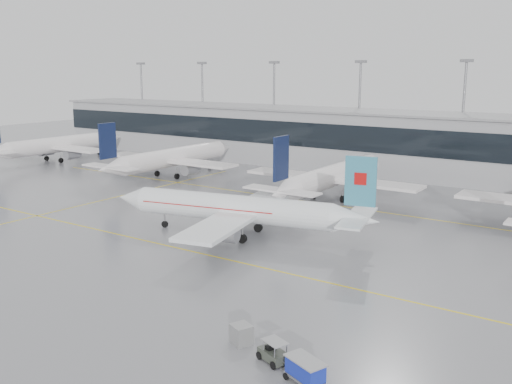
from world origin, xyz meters
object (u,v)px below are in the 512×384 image
Objects in this scene: baggage_tug at (273,354)px; air_canada_jet at (242,210)px; baggage_cart at (305,370)px; gse_unit at (241,334)px.

air_canada_jet is at bearing 151.08° from baggage_tug.
baggage_cart reaches higher than gse_unit.
baggage_cart is (23.66, -25.70, -2.44)m from air_canada_jet.
air_canada_jet is 10.02× the size of baggage_tug.
baggage_cart is at bearing 120.21° from air_canada_jet.
air_canada_jet is 31.87m from baggage_tug.
baggage_tug is 3.63m from baggage_cart.
air_canada_jet is at bearing 149.80° from gse_unit.
baggage_cart is (3.35, -1.31, 0.45)m from baggage_tug.
baggage_tug is 1.08× the size of baggage_cart.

